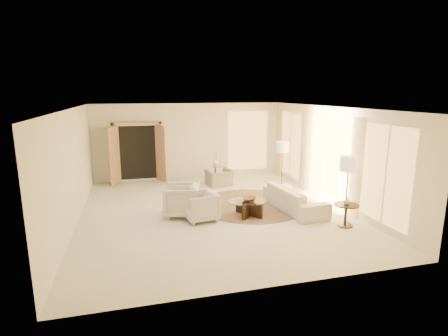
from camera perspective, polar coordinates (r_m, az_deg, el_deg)
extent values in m
cube|color=silver|center=(9.69, -1.70, -7.04)|extent=(7.00, 8.00, 0.02)
cube|color=white|center=(9.16, -1.81, 9.80)|extent=(7.00, 8.00, 0.02)
cube|color=white|center=(13.20, -5.67, 4.39)|extent=(7.00, 0.04, 2.80)
cube|color=white|center=(5.62, 7.50, -6.45)|extent=(7.00, 0.04, 2.80)
cube|color=white|center=(9.21, -23.49, 0.01)|extent=(0.04, 8.00, 2.80)
cube|color=white|center=(10.65, 16.94, 2.03)|extent=(0.04, 8.00, 2.80)
cube|color=tan|center=(12.98, -13.87, 2.53)|extent=(1.80, 0.12, 2.16)
cube|color=tan|center=(12.74, -17.44, 1.91)|extent=(0.35, 0.66, 2.00)
cube|color=tan|center=(12.76, -10.25, 2.30)|extent=(0.35, 0.66, 2.00)
cylinder|color=#463225|center=(10.21, 4.30, -5.96)|extent=(4.00, 4.00, 0.01)
imported|color=silver|center=(9.87, 11.44, -4.89)|extent=(1.07, 2.28, 0.64)
imported|color=silver|center=(9.26, -6.92, -5.00)|extent=(1.01, 1.05, 0.92)
imported|color=silver|center=(8.91, -3.86, -6.01)|extent=(0.83, 0.88, 0.81)
imported|color=gray|center=(12.17, -0.74, -1.14)|extent=(0.95, 0.71, 0.75)
cube|color=black|center=(9.28, 4.08, -6.66)|extent=(0.52, 0.76, 0.38)
cube|color=black|center=(9.28, 4.08, -6.66)|extent=(0.58, 0.72, 0.38)
cylinder|color=white|center=(9.21, 4.10, -5.38)|extent=(1.18, 1.18, 0.02)
cylinder|color=black|center=(9.13, 19.14, -8.83)|extent=(0.36, 0.36, 0.03)
cylinder|color=black|center=(9.04, 19.25, -7.32)|extent=(0.05, 0.05, 0.52)
cylinder|color=black|center=(8.96, 19.37, -5.70)|extent=(0.58, 0.58, 0.03)
cylinder|color=#322A1C|center=(12.86, -1.40, -2.05)|extent=(0.38, 0.38, 0.03)
cylinder|color=#322A1C|center=(12.80, -1.41, -0.89)|extent=(0.06, 0.06, 0.55)
cylinder|color=white|center=(12.74, -1.42, 0.35)|extent=(0.50, 0.50, 0.03)
cylinder|color=#322A1C|center=(11.77, 9.31, -3.57)|extent=(0.28, 0.28, 0.03)
cylinder|color=#322A1C|center=(11.61, 9.42, -0.35)|extent=(0.03, 0.03, 1.39)
cylinder|color=beige|center=(11.47, 9.56, 3.42)|extent=(0.40, 0.40, 0.34)
cylinder|color=#322A1C|center=(9.23, 19.02, -8.57)|extent=(0.29, 0.29, 0.03)
cylinder|color=#322A1C|center=(9.01, 19.33, -4.37)|extent=(0.03, 0.03, 1.44)
cylinder|color=beige|center=(8.83, 19.70, 0.64)|extent=(0.41, 0.41, 0.35)
imported|color=brown|center=(9.19, 4.10, -5.05)|extent=(0.39, 0.39, 0.09)
imported|color=white|center=(8.93, 19.42, -5.09)|extent=(0.21, 0.21, 0.18)
imported|color=white|center=(12.71, -1.42, 0.94)|extent=(0.28, 0.28, 0.25)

